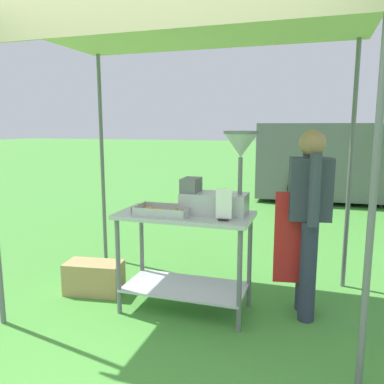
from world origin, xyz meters
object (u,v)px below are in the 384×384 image
(donut_cart, at_px, (185,242))
(donut_fryer, at_px, (221,183))
(menu_sign, at_px, (224,207))
(van_grey, at_px, (384,161))
(vendor, at_px, (308,214))
(supply_crate, at_px, (94,278))
(stall_canopy, at_px, (188,33))
(donut_tray, at_px, (162,212))

(donut_cart, height_order, donut_fryer, donut_fryer)
(menu_sign, xyz_separation_m, van_grey, (2.08, 6.34, -0.13))
(menu_sign, relative_size, vendor, 0.16)
(donut_fryer, xyz_separation_m, supply_crate, (-1.28, 0.00, -1.01))
(stall_canopy, height_order, donut_tray, stall_canopy)
(donut_cart, height_order, menu_sign, menu_sign)
(stall_canopy, xyz_separation_m, donut_tray, (-0.17, -0.20, -1.48))
(vendor, bearing_deg, stall_canopy, -172.51)
(donut_fryer, relative_size, van_grey, 0.13)
(vendor, relative_size, van_grey, 0.30)
(donut_fryer, xyz_separation_m, vendor, (0.72, 0.17, -0.26))
(donut_tray, height_order, donut_fryer, donut_fryer)
(donut_tray, distance_m, donut_fryer, 0.56)
(donut_cart, bearing_deg, donut_tray, -150.27)
(stall_canopy, distance_m, donut_tray, 1.50)
(donut_cart, xyz_separation_m, van_grey, (2.46, 6.18, 0.25))
(supply_crate, bearing_deg, van_grey, 60.68)
(stall_canopy, bearing_deg, donut_cart, -90.00)
(donut_tray, bearing_deg, donut_fryer, 18.91)
(van_grey, bearing_deg, vendor, -103.62)
(stall_canopy, relative_size, menu_sign, 11.42)
(vendor, distance_m, supply_crate, 2.14)
(vendor, xyz_separation_m, supply_crate, (-1.99, -0.17, -0.75))
(supply_crate, bearing_deg, donut_cart, -3.91)
(stall_canopy, bearing_deg, donut_fryer, -6.58)
(supply_crate, bearing_deg, menu_sign, -9.44)
(donut_tray, relative_size, menu_sign, 1.82)
(supply_crate, distance_m, van_grey, 7.05)
(donut_cart, relative_size, vendor, 0.72)
(menu_sign, bearing_deg, supply_crate, 170.56)
(donut_tray, bearing_deg, supply_crate, 168.49)
(donut_cart, distance_m, van_grey, 6.66)
(stall_canopy, relative_size, supply_crate, 5.06)
(vendor, height_order, supply_crate, vendor)
(donut_fryer, height_order, vendor, vendor)
(donut_tray, distance_m, menu_sign, 0.56)
(donut_fryer, height_order, menu_sign, donut_fryer)
(donut_tray, distance_m, vendor, 1.23)
(donut_cart, height_order, vendor, vendor)
(donut_cart, height_order, donut_tray, donut_tray)
(donut_tray, height_order, vendor, vendor)
(donut_tray, relative_size, vendor, 0.29)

